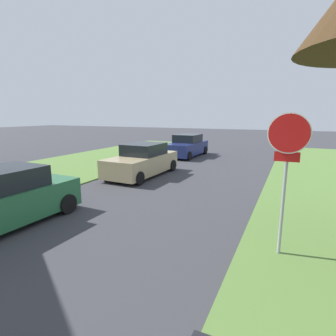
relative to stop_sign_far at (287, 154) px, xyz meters
name	(u,v)px	position (x,y,z in m)	size (l,w,h in m)	color
stop_sign_far	(287,154)	(0.00, 0.00, 0.00)	(0.81, 0.30, 2.97)	#9EA0A5
parked_sedan_tan	(143,161)	(-6.58, 5.40, -1.47)	(2.03, 4.44, 1.57)	tan
parked_sedan_navy	(187,146)	(-6.87, 12.20, -1.47)	(2.03, 4.44, 1.57)	navy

